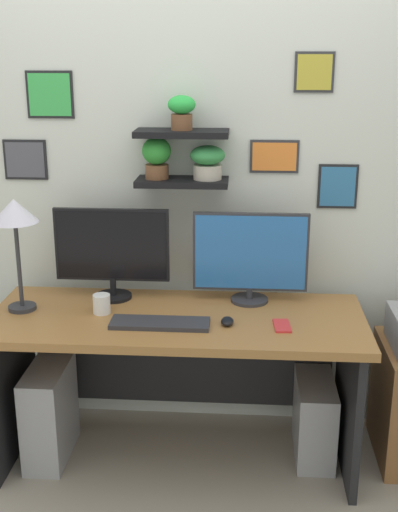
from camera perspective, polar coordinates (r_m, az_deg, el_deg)
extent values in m
plane|color=gray|center=(3.42, -1.81, -16.84)|extent=(8.00, 8.00, 0.00)
cube|color=silver|center=(3.32, -1.26, 7.42)|extent=(4.40, 0.04, 2.70)
cube|color=black|center=(3.21, -1.45, 6.37)|extent=(0.44, 0.20, 0.03)
cube|color=black|center=(3.17, -1.48, 10.49)|extent=(0.44, 0.20, 0.03)
cylinder|color=brown|center=(3.17, -1.49, 11.42)|extent=(0.10, 0.10, 0.07)
ellipsoid|color=green|center=(3.16, -1.50, 12.86)|extent=(0.13, 0.13, 0.09)
cylinder|color=#B2A899|center=(3.19, 0.73, 7.22)|extent=(0.14, 0.14, 0.07)
ellipsoid|color=#328A45|center=(3.18, 0.74, 8.65)|extent=(0.17, 0.17, 0.09)
cylinder|color=brown|center=(3.21, -3.63, 7.24)|extent=(0.11, 0.11, 0.07)
ellipsoid|color=#2B8C30|center=(3.20, -3.66, 8.99)|extent=(0.14, 0.14, 0.13)
cube|color=#2D2D33|center=(3.25, 9.86, 15.27)|extent=(0.18, 0.02, 0.18)
cube|color=gold|center=(3.24, 9.88, 15.27)|extent=(0.16, 0.00, 0.16)
cube|color=black|center=(3.33, 11.80, 5.87)|extent=(0.19, 0.02, 0.22)
cube|color=teal|center=(3.32, 11.82, 5.84)|extent=(0.17, 0.00, 0.19)
cube|color=black|center=(3.38, -12.65, 13.35)|extent=(0.23, 0.02, 0.22)
cube|color=green|center=(3.37, -12.69, 13.34)|extent=(0.20, 0.00, 0.20)
cube|color=#2D2D33|center=(3.27, 6.48, 8.48)|extent=(0.24, 0.02, 0.16)
cube|color=orange|center=(3.26, 6.48, 8.46)|extent=(0.21, 0.00, 0.14)
cube|color=black|center=(3.45, -14.65, 8.00)|extent=(0.22, 0.02, 0.20)
cube|color=#4C4C56|center=(3.44, -14.69, 7.97)|extent=(0.19, 0.00, 0.17)
cube|color=#9E6B38|center=(3.07, -1.94, -5.50)|extent=(1.73, 0.68, 0.04)
cube|color=black|center=(3.41, -15.70, -10.75)|extent=(0.04, 0.62, 0.71)
cube|color=black|center=(3.26, 12.65, -11.84)|extent=(0.04, 0.62, 0.71)
cube|color=black|center=(3.48, -1.37, -8.73)|extent=(1.53, 0.02, 0.50)
cylinder|color=black|center=(3.30, -7.34, -3.44)|extent=(0.18, 0.18, 0.02)
cylinder|color=black|center=(3.28, -7.38, -2.60)|extent=(0.03, 0.03, 0.09)
cube|color=black|center=(3.23, -7.49, 0.96)|extent=(0.56, 0.02, 0.36)
cube|color=black|center=(3.22, -7.53, 0.90)|extent=(0.53, 0.00, 0.33)
cylinder|color=#2D2D33|center=(3.24, 4.34, -3.75)|extent=(0.18, 0.18, 0.02)
cylinder|color=#2D2D33|center=(3.23, 4.35, -3.19)|extent=(0.03, 0.03, 0.05)
cube|color=#2D2D33|center=(3.17, 4.43, 0.35)|extent=(0.55, 0.02, 0.38)
cube|color=#2866B2|center=(3.16, 4.43, 0.28)|extent=(0.53, 0.00, 0.36)
cube|color=#2D2D33|center=(2.96, -3.37, -5.78)|extent=(0.44, 0.14, 0.02)
ellipsoid|color=black|center=(2.97, 2.44, -5.61)|extent=(0.06, 0.09, 0.03)
cylinder|color=#2D2D33|center=(3.24, -14.91, -4.28)|extent=(0.13, 0.13, 0.02)
cylinder|color=#2D2D33|center=(3.17, -15.20, -0.72)|extent=(0.02, 0.02, 0.40)
cone|color=silver|center=(3.10, -15.57, 3.76)|extent=(0.21, 0.21, 0.11)
cube|color=red|center=(2.97, 7.13, -5.96)|extent=(0.08, 0.14, 0.01)
cylinder|color=white|center=(3.11, -8.35, -4.09)|extent=(0.08, 0.08, 0.09)
cube|color=#99999E|center=(3.39, -12.69, -12.94)|extent=(0.18, 0.40, 0.47)
cube|color=#99999E|center=(3.39, 9.86, -13.55)|extent=(0.18, 0.40, 0.39)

